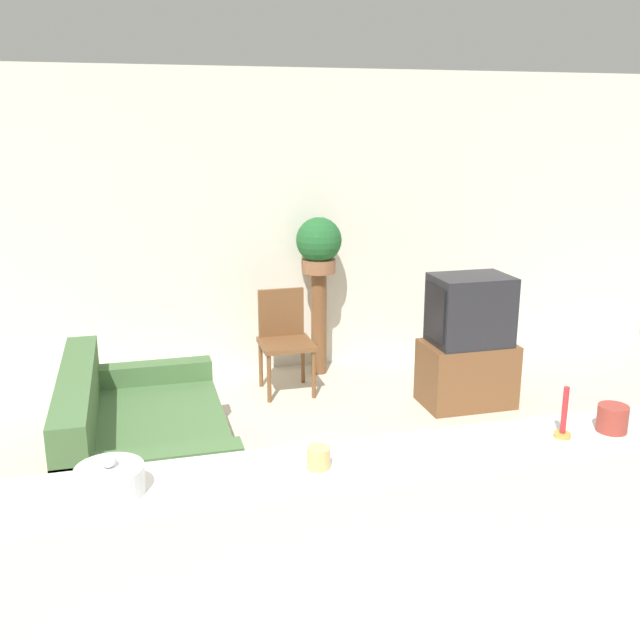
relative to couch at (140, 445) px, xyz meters
The scene contains 13 objects.
ground_plane 1.64m from the couch, 59.34° to the right, with size 14.00×14.00×0.00m, color beige.
wall_back 2.45m from the couch, 67.98° to the left, with size 9.00×0.06×2.70m.
couch is the anchor object (origin of this frame).
tv_stand 2.70m from the couch, 15.04° to the left, with size 0.72×0.47×0.52m.
television 2.75m from the couch, 15.08° to the left, with size 0.62×0.45×0.56m.
wooden_chair 1.90m from the couch, 48.69° to the left, with size 0.44×0.44×0.87m.
plant_stand 2.41m from the couch, 46.87° to the left, with size 0.14×0.14×0.95m.
potted_plant 2.58m from the couch, 46.87° to the left, with size 0.41×0.41×0.49m.
foreground_counter 2.05m from the couch, 66.17° to the right, with size 2.94×0.44×0.95m.
decorative_bowl 2.01m from the couch, 93.00° to the right, with size 0.25×0.25×0.16m.
candle_jar 2.11m from the couch, 70.07° to the right, with size 0.09×0.09×0.08m.
candlestick 2.67m from the couch, 46.87° to the right, with size 0.07×0.07×0.23m.
coffee_tin 2.83m from the couch, 43.16° to the right, with size 0.13×0.13×0.12m.
Camera 1 is at (-0.79, -2.90, 2.24)m, focal length 40.00 mm.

